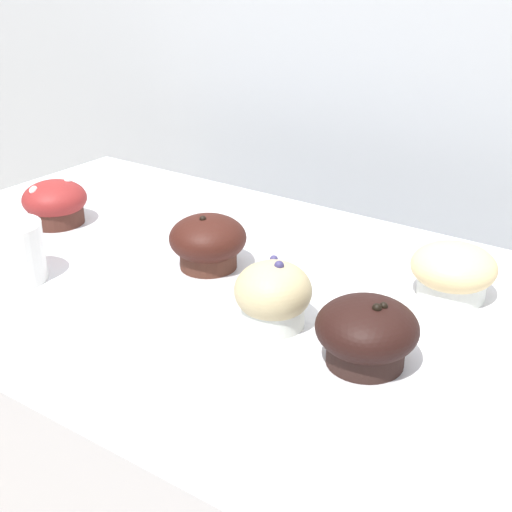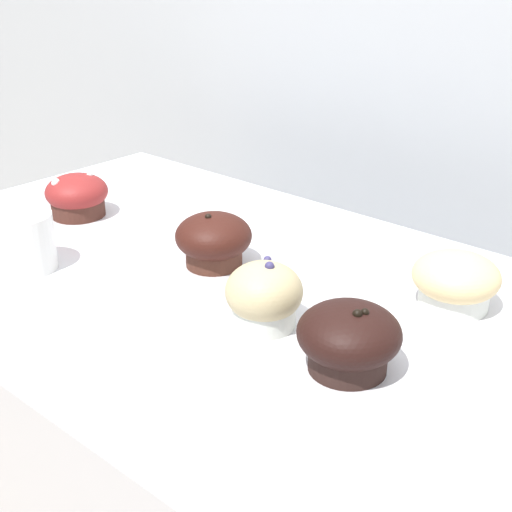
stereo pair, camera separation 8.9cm
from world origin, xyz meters
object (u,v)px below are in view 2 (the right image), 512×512
(muffin_front_left, at_px, (455,281))
(muffin_front_center, at_px, (77,196))
(muffin_front_right, at_px, (264,296))
(coffee_cup, at_px, (21,241))
(muffin_back_right, at_px, (213,240))
(muffin_back_left, at_px, (349,339))

(muffin_front_left, bearing_deg, muffin_front_center, -168.90)
(muffin_front_left, height_order, muffin_front_right, muffin_front_right)
(muffin_front_left, bearing_deg, coffee_cup, -149.54)
(muffin_back_right, distance_m, coffee_cup, 0.26)
(muffin_back_right, relative_size, muffin_front_right, 1.16)
(muffin_back_left, distance_m, muffin_back_right, 0.30)
(muffin_front_right, height_order, coffee_cup, muffin_front_right)
(muffin_back_right, relative_size, coffee_cup, 0.89)
(muffin_back_right, relative_size, muffin_front_left, 0.99)
(muffin_back_right, bearing_deg, muffin_front_left, 19.50)
(muffin_front_right, bearing_deg, muffin_back_left, -5.50)
(muffin_front_left, xyz_separation_m, muffin_front_right, (-0.14, -0.19, 0.00))
(muffin_front_right, bearing_deg, muffin_front_left, 52.61)
(muffin_front_center, distance_m, muffin_back_left, 0.59)
(muffin_front_center, relative_size, muffin_back_left, 0.91)
(muffin_back_left, distance_m, muffin_front_right, 0.13)
(coffee_cup, bearing_deg, muffin_front_right, 16.11)
(muffin_front_left, relative_size, muffin_front_right, 1.18)
(muffin_back_right, height_order, muffin_front_right, muffin_front_right)
(muffin_back_left, height_order, coffee_cup, same)
(muffin_back_left, height_order, muffin_back_right, same)
(muffin_front_center, distance_m, muffin_back_right, 0.29)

